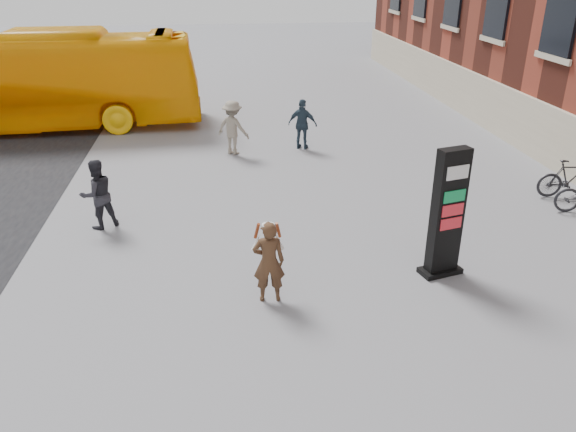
{
  "coord_description": "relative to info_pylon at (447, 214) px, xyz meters",
  "views": [
    {
      "loc": [
        -0.67,
        -8.19,
        5.89
      ],
      "look_at": [
        0.6,
        1.78,
        1.26
      ],
      "focal_mm": 35.0,
      "sensor_mm": 36.0,
      "label": 1
    }
  ],
  "objects": [
    {
      "name": "pedestrian_a",
      "position": [
        -7.26,
        3.12,
        -0.49
      ],
      "size": [
        1.03,
        0.97,
        1.69
      ],
      "primitive_type": "imported",
      "rotation": [
        0.0,
        0.0,
        3.68
      ],
      "color": "#28272E",
      "rests_on": "ground"
    },
    {
      "name": "bike_7",
      "position": [
        4.91,
        3.43,
        -0.81
      ],
      "size": [
        1.8,
        0.71,
        1.05
      ],
      "primitive_type": "imported",
      "rotation": [
        0.0,
        0.0,
        1.44
      ],
      "color": "#242327",
      "rests_on": "ground"
    },
    {
      "name": "pedestrian_c",
      "position": [
        -1.56,
        8.56,
        -0.5
      ],
      "size": [
        1.06,
        0.76,
        1.67
      ],
      "primitive_type": "imported",
      "rotation": [
        0.0,
        0.0,
        2.73
      ],
      "color": "#2C3F4D",
      "rests_on": "ground"
    },
    {
      "name": "bus",
      "position": [
        -11.38,
        12.32,
        0.44
      ],
      "size": [
        12.84,
        3.37,
        3.55
      ],
      "primitive_type": "imported",
      "rotation": [
        0.0,
        0.0,
        1.6
      ],
      "color": "#FDB106",
      "rests_on": "road"
    },
    {
      "name": "info_pylon",
      "position": [
        0.0,
        0.0,
        0.0
      ],
      "size": [
        0.93,
        0.62,
        2.67
      ],
      "rotation": [
        0.0,
        0.0,
        0.25
      ],
      "color": "black",
      "rests_on": "ground"
    },
    {
      "name": "woman",
      "position": [
        -3.57,
        -0.53,
        -0.5
      ],
      "size": [
        0.62,
        0.56,
        1.63
      ],
      "rotation": [
        0.0,
        0.0,
        3.11
      ],
      "color": "#442C1C",
      "rests_on": "ground"
    },
    {
      "name": "ground",
      "position": [
        -3.69,
        -1.33,
        -1.33
      ],
      "size": [
        100.0,
        100.0,
        0.0
      ],
      "primitive_type": "plane",
      "color": "#9E9EA3"
    },
    {
      "name": "pedestrian_b",
      "position": [
        -3.89,
        8.3,
        -0.45
      ],
      "size": [
        1.31,
        1.18,
        1.76
      ],
      "primitive_type": "imported",
      "rotation": [
        0.0,
        0.0,
        2.55
      ],
      "color": "gray",
      "rests_on": "ground"
    }
  ]
}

